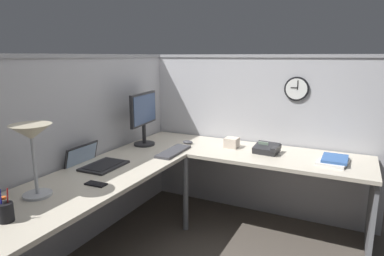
{
  "coord_description": "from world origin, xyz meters",
  "views": [
    {
      "loc": [
        -2.31,
        -1.13,
        1.56
      ],
      "look_at": [
        0.24,
        0.14,
        0.94
      ],
      "focal_mm": 30.94,
      "sensor_mm": 36.0,
      "label": 1
    }
  ],
  "objects_px": {
    "desk_lamp_dome": "(32,138)",
    "office_phone": "(267,149)",
    "keyboard": "(174,151)",
    "wall_clock": "(297,89)",
    "tissue_box": "(232,143)",
    "laptop": "(94,162)",
    "computer_mouse": "(188,142)",
    "cell_phone": "(96,184)",
    "monitor": "(144,115)",
    "pen_cup": "(6,212)",
    "book_stack": "(334,160)"
  },
  "relations": [
    {
      "from": "cell_phone",
      "to": "wall_clock",
      "type": "xyz_separation_m",
      "value": [
        1.56,
        -1.0,
        0.54
      ]
    },
    {
      "from": "keyboard",
      "to": "office_phone",
      "type": "relative_size",
      "value": 1.95
    },
    {
      "from": "laptop",
      "to": "cell_phone",
      "type": "xyz_separation_m",
      "value": [
        -0.31,
        -0.29,
        -0.02
      ]
    },
    {
      "from": "tissue_box",
      "to": "wall_clock",
      "type": "height_order",
      "value": "wall_clock"
    },
    {
      "from": "computer_mouse",
      "to": "pen_cup",
      "type": "bearing_deg",
      "value": 175.55
    },
    {
      "from": "laptop",
      "to": "cell_phone",
      "type": "height_order",
      "value": "laptop"
    },
    {
      "from": "laptop",
      "to": "computer_mouse",
      "type": "relative_size",
      "value": 3.74
    },
    {
      "from": "tissue_box",
      "to": "laptop",
      "type": "bearing_deg",
      "value": 140.79
    },
    {
      "from": "laptop",
      "to": "office_phone",
      "type": "distance_m",
      "value": 1.46
    },
    {
      "from": "monitor",
      "to": "tissue_box",
      "type": "distance_m",
      "value": 0.87
    },
    {
      "from": "keyboard",
      "to": "pen_cup",
      "type": "height_order",
      "value": "pen_cup"
    },
    {
      "from": "tissue_box",
      "to": "wall_clock",
      "type": "bearing_deg",
      "value": -59.87
    },
    {
      "from": "laptop",
      "to": "office_phone",
      "type": "height_order",
      "value": "laptop"
    },
    {
      "from": "monitor",
      "to": "computer_mouse",
      "type": "bearing_deg",
      "value": -58.57
    },
    {
      "from": "computer_mouse",
      "to": "cell_phone",
      "type": "bearing_deg",
      "value": 176.54
    },
    {
      "from": "monitor",
      "to": "keyboard",
      "type": "relative_size",
      "value": 1.16
    },
    {
      "from": "keyboard",
      "to": "wall_clock",
      "type": "relative_size",
      "value": 1.95
    },
    {
      "from": "desk_lamp_dome",
      "to": "office_phone",
      "type": "distance_m",
      "value": 1.87
    },
    {
      "from": "computer_mouse",
      "to": "tissue_box",
      "type": "height_order",
      "value": "tissue_box"
    },
    {
      "from": "monitor",
      "to": "pen_cup",
      "type": "relative_size",
      "value": 2.78
    },
    {
      "from": "keyboard",
      "to": "computer_mouse",
      "type": "relative_size",
      "value": 4.13
    },
    {
      "from": "monitor",
      "to": "cell_phone",
      "type": "distance_m",
      "value": 1.06
    },
    {
      "from": "desk_lamp_dome",
      "to": "book_stack",
      "type": "height_order",
      "value": "desk_lamp_dome"
    },
    {
      "from": "laptop",
      "to": "desk_lamp_dome",
      "type": "height_order",
      "value": "desk_lamp_dome"
    },
    {
      "from": "keyboard",
      "to": "tissue_box",
      "type": "relative_size",
      "value": 3.58
    },
    {
      "from": "pen_cup",
      "to": "cell_phone",
      "type": "bearing_deg",
      "value": -6.47
    },
    {
      "from": "desk_lamp_dome",
      "to": "cell_phone",
      "type": "height_order",
      "value": "desk_lamp_dome"
    },
    {
      "from": "monitor",
      "to": "cell_phone",
      "type": "height_order",
      "value": "monitor"
    },
    {
      "from": "pen_cup",
      "to": "book_stack",
      "type": "xyz_separation_m",
      "value": [
        1.78,
        -1.45,
        -0.03
      ]
    },
    {
      "from": "pen_cup",
      "to": "monitor",
      "type": "bearing_deg",
      "value": 7.86
    },
    {
      "from": "computer_mouse",
      "to": "cell_phone",
      "type": "distance_m",
      "value": 1.2
    },
    {
      "from": "desk_lamp_dome",
      "to": "cell_phone",
      "type": "relative_size",
      "value": 3.09
    },
    {
      "from": "desk_lamp_dome",
      "to": "wall_clock",
      "type": "bearing_deg",
      "value": -32.77
    },
    {
      "from": "pen_cup",
      "to": "book_stack",
      "type": "relative_size",
      "value": 0.58
    },
    {
      "from": "computer_mouse",
      "to": "desk_lamp_dome",
      "type": "relative_size",
      "value": 0.23
    },
    {
      "from": "computer_mouse",
      "to": "desk_lamp_dome",
      "type": "distance_m",
      "value": 1.55
    },
    {
      "from": "monitor",
      "to": "computer_mouse",
      "type": "relative_size",
      "value": 4.81
    },
    {
      "from": "monitor",
      "to": "desk_lamp_dome",
      "type": "bearing_deg",
      "value": -176.09
    },
    {
      "from": "keyboard",
      "to": "office_phone",
      "type": "distance_m",
      "value": 0.82
    },
    {
      "from": "laptop",
      "to": "keyboard",
      "type": "xyz_separation_m",
      "value": [
        0.57,
        -0.39,
        -0.01
      ]
    },
    {
      "from": "computer_mouse",
      "to": "cell_phone",
      "type": "xyz_separation_m",
      "value": [
        -1.2,
        0.07,
        -0.01
      ]
    },
    {
      "from": "laptop",
      "to": "desk_lamp_dome",
      "type": "bearing_deg",
      "value": -170.66
    },
    {
      "from": "laptop",
      "to": "wall_clock",
      "type": "height_order",
      "value": "wall_clock"
    },
    {
      "from": "desk_lamp_dome",
      "to": "monitor",
      "type": "bearing_deg",
      "value": 3.91
    },
    {
      "from": "monitor",
      "to": "book_stack",
      "type": "distance_m",
      "value": 1.7
    },
    {
      "from": "laptop",
      "to": "book_stack",
      "type": "bearing_deg",
      "value": -62.05
    },
    {
      "from": "cell_phone",
      "to": "pen_cup",
      "type": "bearing_deg",
      "value": 170.2
    },
    {
      "from": "pen_cup",
      "to": "book_stack",
      "type": "height_order",
      "value": "pen_cup"
    },
    {
      "from": "office_phone",
      "to": "book_stack",
      "type": "distance_m",
      "value": 0.54
    },
    {
      "from": "cell_phone",
      "to": "book_stack",
      "type": "relative_size",
      "value": 0.47
    }
  ]
}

